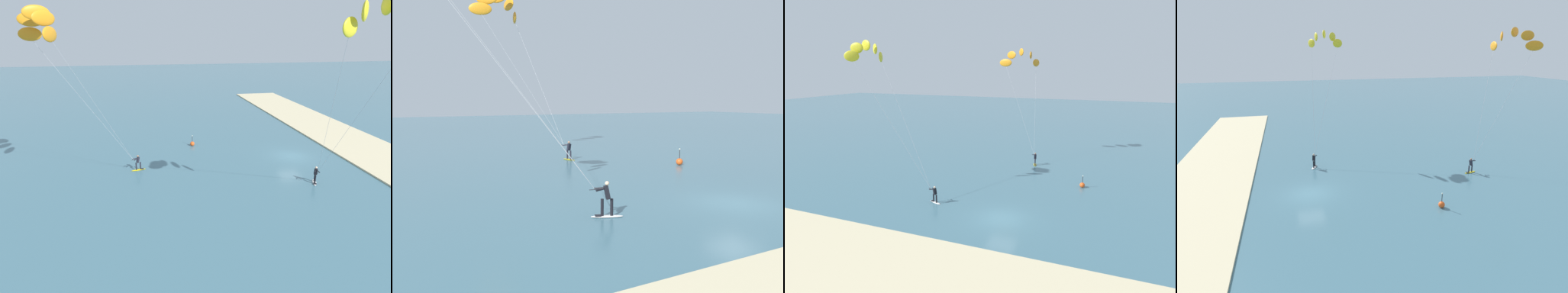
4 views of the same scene
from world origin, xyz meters
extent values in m
plane|color=#426B7A|center=(0.00, 0.00, 0.00)|extent=(240.00, 240.00, 0.00)
cube|color=beige|center=(0.00, -9.98, 0.08)|extent=(80.00, 8.97, 0.16)
ellipsoid|color=white|center=(-7.09, 1.03, 0.04)|extent=(1.52, 0.92, 0.08)
cube|color=black|center=(-7.47, 1.19, 0.09)|extent=(0.37, 0.37, 0.02)
cylinder|color=black|center=(-6.89, 0.94, 0.47)|extent=(0.14, 0.14, 0.78)
cylinder|color=black|center=(-7.30, 1.12, 0.47)|extent=(0.14, 0.14, 0.78)
cube|color=black|center=(-7.09, 1.03, 1.16)|extent=(0.41, 0.40, 0.63)
sphere|color=beige|center=(-7.09, 1.03, 1.58)|extent=(0.20, 0.20, 0.20)
cylinder|color=black|center=(-7.62, 1.19, 1.31)|extent=(0.53, 0.19, 0.03)
cylinder|color=black|center=(-7.39, 1.01, 1.34)|extent=(0.61, 0.14, 0.15)
cylinder|color=black|center=(-7.32, 1.22, 1.34)|extent=(0.52, 0.45, 0.15)
ellipsoid|color=yellow|center=(-15.89, 5.56, 13.92)|extent=(0.99, 1.48, 1.10)
ellipsoid|color=yellow|center=(-16.08, 4.95, 14.73)|extent=(1.37, 1.21, 1.10)
ellipsoid|color=yellow|center=(-16.40, 3.90, 15.05)|extent=(1.54, 0.75, 1.10)
cylinder|color=#B2B2B7|center=(-11.76, 3.38, 7.46)|extent=(8.29, 4.39, 12.32)
cylinder|color=#B2B2B7|center=(-12.27, 1.72, 7.46)|extent=(9.31, 1.07, 12.32)
ellipsoid|color=yellow|center=(-1.03, 17.61, 0.04)|extent=(0.72, 1.54, 0.08)
cube|color=black|center=(-0.93, 17.21, 0.09)|extent=(0.35, 0.34, 0.02)
cylinder|color=black|center=(-1.08, 17.83, 0.47)|extent=(0.14, 0.14, 0.78)
cylinder|color=black|center=(-0.97, 17.40, 0.47)|extent=(0.14, 0.14, 0.78)
cube|color=black|center=(-1.03, 17.61, 1.16)|extent=(0.37, 0.38, 0.63)
sphere|color=#9E7051|center=(-1.03, 17.61, 1.58)|extent=(0.20, 0.20, 0.20)
cylinder|color=black|center=(-1.31, 18.08, 1.31)|extent=(0.31, 0.49, 0.03)
cylinder|color=black|center=(-1.26, 17.79, 1.34)|extent=(0.53, 0.43, 0.15)
cylinder|color=black|center=(-1.08, 17.90, 1.34)|extent=(0.19, 0.61, 0.15)
ellipsoid|color=orange|center=(-3.15, 25.63, 13.52)|extent=(0.80, 2.05, 1.10)
ellipsoid|color=orange|center=(-3.89, 25.18, 14.62)|extent=(0.62, 2.06, 1.10)
ellipsoid|color=orange|center=(-5.15, 24.42, 15.05)|extent=(1.33, 1.91, 1.10)
ellipsoid|color=orange|center=(-6.41, 23.65, 14.62)|extent=(1.83, 1.46, 1.10)
ellipsoid|color=orange|center=(-7.15, 23.20, 13.52)|extent=(2.05, 0.80, 1.10)
cylinder|color=#B2B2B7|center=(-2.23, 21.86, 7.27)|extent=(1.85, 7.56, 11.92)
cylinder|color=#B2B2B7|center=(-4.23, 20.64, 7.27)|extent=(5.86, 5.14, 11.92)
sphere|color=#EA5119|center=(5.74, 10.76, 0.28)|extent=(0.56, 0.56, 0.56)
cylinder|color=#262628|center=(5.74, 10.76, 0.91)|extent=(0.06, 0.06, 0.70)
sphere|color=#F2F2CC|center=(5.74, 10.76, 1.32)|extent=(0.12, 0.12, 0.12)
camera|label=1|loc=(-33.29, 17.33, 13.62)|focal=30.21mm
camera|label=2|loc=(-16.30, -14.16, 5.35)|focal=36.69mm
camera|label=3|loc=(8.27, -25.77, 12.69)|focal=31.00mm
camera|label=4|loc=(28.60, -1.51, 13.09)|focal=29.73mm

